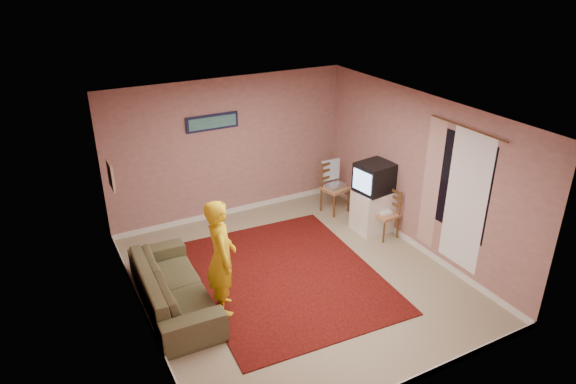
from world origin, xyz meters
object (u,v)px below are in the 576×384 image
tv_cabinet (372,210)px  chair_a (335,183)px  sofa (174,286)px  crt_tv (375,177)px  person (221,257)px  chair_b (386,209)px

tv_cabinet → chair_a: bearing=101.2°
tv_cabinet → sofa: 3.78m
crt_tv → chair_a: (-0.18, 0.93, -0.42)m
chair_a → sofa: 3.85m
person → tv_cabinet: bearing=-61.0°
person → sofa: bearing=68.0°
crt_tv → chair_a: size_ratio=1.25×
tv_cabinet → sofa: (-3.75, -0.49, -0.07)m
chair_b → sofa: size_ratio=0.22×
chair_a → person: size_ratio=0.32×
crt_tv → sofa: size_ratio=0.31×
chair_a → chair_b: 1.25m
tv_cabinet → sofa: tv_cabinet is taller
chair_b → sofa: chair_b is taller
tv_cabinet → chair_b: (0.05, -0.30, 0.15)m
chair_a → person: bearing=-160.5°
sofa → person: size_ratio=1.28×
chair_a → tv_cabinet: bearing=-90.6°
crt_tv → sofa: bearing=179.3°
chair_b → tv_cabinet: bearing=-174.8°
sofa → person: person is taller
tv_cabinet → person: (-3.17, -0.89, 0.45)m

